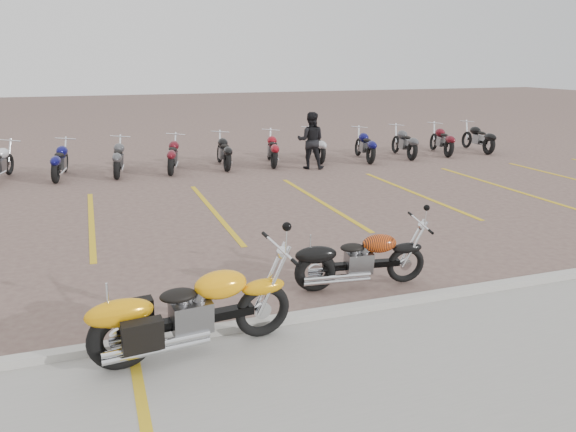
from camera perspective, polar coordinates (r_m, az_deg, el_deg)
name	(u,v)px	position (r m, az deg, el deg)	size (l,w,h in m)	color
ground	(264,270)	(9.48, -2.47, -5.49)	(100.00, 100.00, 0.00)	#755E53
concrete_apron	(402,431)	(5.82, 11.53, -20.61)	(60.00, 5.00, 0.01)	#9E9B93
curb	(307,316)	(7.72, 1.95, -10.14)	(60.00, 0.18, 0.12)	#ADAAA3
parking_stripes	(214,211)	(13.17, -7.57, 0.50)	(38.00, 5.50, 0.01)	gold
yellow_cruiser	(189,314)	(6.83, -10.04, -9.82)	(2.48, 0.47, 1.02)	black
flame_cruiser	(357,261)	(8.69, 7.04, -4.58)	(2.09, 0.43, 0.86)	black
person_b	(311,140)	(18.10, 2.33, 7.67)	(0.88, 0.69, 1.81)	black
bg_bike_row	(223,151)	(18.44, -6.67, 6.61)	(20.76, 2.08, 1.10)	black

